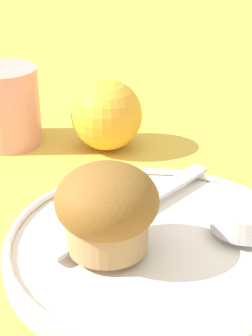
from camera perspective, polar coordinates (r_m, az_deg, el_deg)
The scene contains 8 objects.
ground_plane at distance 0.45m, azimuth 5.14°, elevation -8.96°, with size 3.00×3.00×0.00m, color gold.
plate at distance 0.45m, azimuth 3.12°, elevation -7.99°, with size 0.24×0.24×0.02m.
muffin at distance 0.41m, azimuth -1.94°, elevation -4.11°, with size 0.08×0.08×0.07m.
cream_ramekin at distance 0.46m, azimuth 11.98°, elevation -4.74°, with size 0.05×0.05×0.02m.
berry_pair at distance 0.47m, azimuth -1.99°, elevation -3.78°, with size 0.03×0.02×0.02m.
butter_knife at distance 0.48m, azimuth 0.99°, elevation -3.87°, with size 0.18×0.09×0.00m.
orange_fruit at distance 0.62m, azimuth -1.97°, elevation 5.41°, with size 0.08×0.08×0.08m.
juice_glass at distance 0.64m, azimuth -12.13°, elevation 6.17°, with size 0.08×0.08×0.09m.
Camera 1 is at (-0.19, -0.32, 0.27)m, focal length 60.00 mm.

